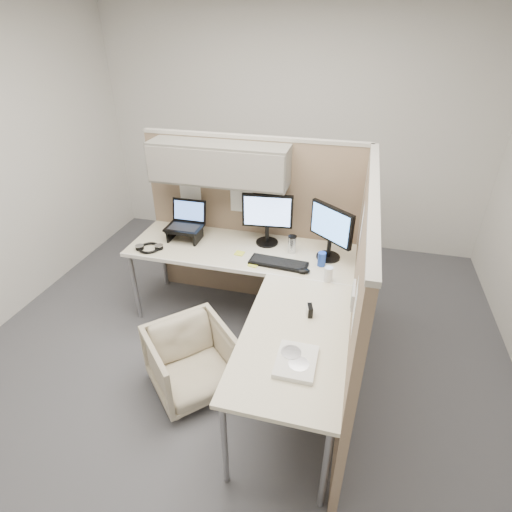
% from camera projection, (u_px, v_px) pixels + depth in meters
% --- Properties ---
extents(ground, '(4.50, 4.50, 0.00)m').
position_uv_depth(ground, '(237.00, 354.00, 3.41)').
color(ground, '#45454B').
rests_on(ground, ground).
extents(partition_back, '(2.00, 0.36, 1.63)m').
position_uv_depth(partition_back, '(238.00, 196.00, 3.59)').
color(partition_back, '#8A715A').
rests_on(partition_back, ground).
extents(partition_right, '(0.07, 2.03, 1.63)m').
position_uv_depth(partition_right, '(357.00, 297.00, 2.74)').
color(partition_right, '#8A715A').
rests_on(partition_right, ground).
extents(desk, '(2.00, 1.98, 0.73)m').
position_uv_depth(desk, '(255.00, 282.00, 3.14)').
color(desk, beige).
rests_on(desk, ground).
extents(office_chair, '(0.78, 0.78, 0.59)m').
position_uv_depth(office_chair, '(191.00, 358.00, 2.97)').
color(office_chair, beige).
rests_on(office_chair, ground).
extents(monitor_left, '(0.44, 0.20, 0.47)m').
position_uv_depth(monitor_left, '(267.00, 215.00, 3.46)').
color(monitor_left, black).
rests_on(monitor_left, desk).
extents(monitor_right, '(0.36, 0.31, 0.47)m').
position_uv_depth(monitor_right, '(331.00, 229.00, 3.24)').
color(monitor_right, black).
rests_on(monitor_right, desk).
extents(laptop_station, '(0.32, 0.28, 0.34)m').
position_uv_depth(laptop_station, '(186.00, 225.00, 3.62)').
color(laptop_station, black).
rests_on(laptop_station, desk).
extents(keyboard, '(0.49, 0.19, 0.02)m').
position_uv_depth(keyboard, '(278.00, 263.00, 3.28)').
color(keyboard, black).
rests_on(keyboard, desk).
extents(mouse, '(0.12, 0.09, 0.04)m').
position_uv_depth(mouse, '(304.00, 271.00, 3.17)').
color(mouse, black).
rests_on(mouse, desk).
extents(travel_mug, '(0.07, 0.07, 0.16)m').
position_uv_depth(travel_mug, '(292.00, 244.00, 3.42)').
color(travel_mug, silver).
rests_on(travel_mug, desk).
extents(soda_can_green, '(0.07, 0.07, 0.12)m').
position_uv_depth(soda_can_green, '(328.00, 274.00, 3.05)').
color(soda_can_green, silver).
rests_on(soda_can_green, desk).
extents(soda_can_silver, '(0.07, 0.07, 0.12)m').
position_uv_depth(soda_can_silver, '(322.00, 259.00, 3.24)').
color(soda_can_silver, '#1E3FA5').
rests_on(soda_can_silver, desk).
extents(sticky_note_d, '(0.08, 0.08, 0.01)m').
position_uv_depth(sticky_note_d, '(239.00, 253.00, 3.43)').
color(sticky_note_d, '#DDE53C').
rests_on(sticky_note_d, desk).
extents(sticky_note_b, '(0.09, 0.09, 0.01)m').
position_uv_depth(sticky_note_b, '(254.00, 265.00, 3.27)').
color(sticky_note_b, '#DDE53C').
rests_on(sticky_note_b, desk).
extents(headphones, '(0.24, 0.24, 0.03)m').
position_uv_depth(headphones, '(149.00, 248.00, 3.50)').
color(headphones, black).
rests_on(headphones, desk).
extents(paper_stack, '(0.23, 0.30, 0.03)m').
position_uv_depth(paper_stack, '(296.00, 361.00, 2.33)').
color(paper_stack, white).
rests_on(paper_stack, desk).
extents(desk_clock, '(0.05, 0.08, 0.08)m').
position_uv_depth(desk_clock, '(310.00, 311.00, 2.70)').
color(desk_clock, black).
rests_on(desk_clock, desk).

